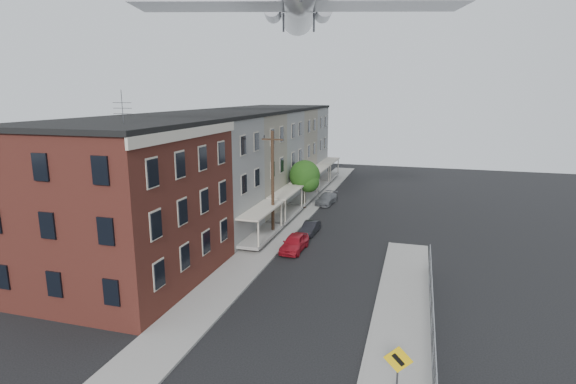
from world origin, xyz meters
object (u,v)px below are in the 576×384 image
(car_near, at_px, (294,243))
(car_mid, at_px, (310,228))
(utility_pole, at_px, (273,183))
(car_far, at_px, (326,199))
(street_tree, at_px, (306,177))
(warning_sign, at_px, (398,368))

(car_near, xyz_separation_m, car_mid, (0.16, 4.56, -0.12))
(utility_pole, xyz_separation_m, car_far, (2.00, 12.77, -4.09))
(street_tree, distance_m, car_far, 4.37)
(utility_pole, height_order, car_near, utility_pole)
(street_tree, height_order, car_near, street_tree)
(street_tree, height_order, car_far, street_tree)
(utility_pole, bearing_deg, car_near, -46.07)
(car_far, bearing_deg, street_tree, -113.85)
(car_far, bearing_deg, car_near, -80.99)
(car_near, bearing_deg, car_far, 94.79)
(warning_sign, bearing_deg, utility_pole, 120.48)
(car_near, xyz_separation_m, car_far, (-0.64, 15.51, -0.07))
(utility_pole, xyz_separation_m, car_near, (2.64, -2.74, -4.02))
(utility_pole, xyz_separation_m, car_mid, (2.80, 1.82, -4.14))
(warning_sign, height_order, utility_pole, utility_pole)
(utility_pole, height_order, car_mid, utility_pole)
(car_mid, bearing_deg, car_far, 96.31)
(utility_pole, relative_size, car_far, 2.22)
(car_near, distance_m, car_far, 15.52)
(car_mid, bearing_deg, warning_sign, -65.92)
(street_tree, bearing_deg, utility_pole, -91.89)
(warning_sign, height_order, car_mid, warning_sign)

